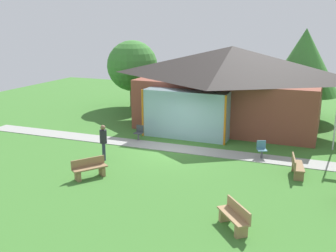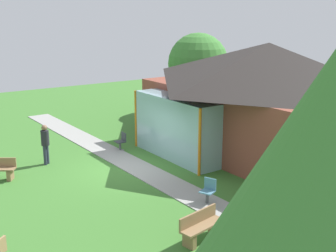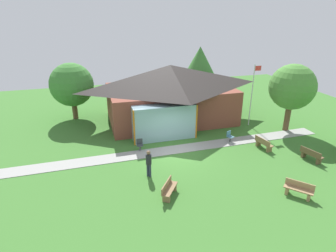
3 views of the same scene
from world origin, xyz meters
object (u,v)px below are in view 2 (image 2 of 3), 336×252
object	(u,v)px
bench_mid_right	(201,227)
tree_behind_pavilion_left	(198,64)
visitor_strolling_lawn	(45,141)
patio_chair_lawn_spare	(208,192)
patio_chair_west	(121,142)
pavilion	(263,97)

from	to	relation	value
bench_mid_right	tree_behind_pavilion_left	bearing A→B (deg)	-137.78
visitor_strolling_lawn	tree_behind_pavilion_left	world-z (taller)	tree_behind_pavilion_left
bench_mid_right	tree_behind_pavilion_left	world-z (taller)	tree_behind_pavilion_left
patio_chair_lawn_spare	bench_mid_right	bearing A→B (deg)	113.25
patio_chair_west	tree_behind_pavilion_left	distance (m)	9.81
visitor_strolling_lawn	pavilion	bearing A→B (deg)	-63.00
bench_mid_right	visitor_strolling_lawn	bearing A→B (deg)	-90.74
tree_behind_pavilion_left	visitor_strolling_lawn	bearing A→B (deg)	-69.27
patio_chair_west	patio_chair_lawn_spare	world-z (taller)	same
bench_mid_right	patio_chair_lawn_spare	bearing A→B (deg)	-143.92
tree_behind_pavilion_left	bench_mid_right	bearing A→B (deg)	-38.10
bench_mid_right	patio_chair_lawn_spare	distance (m)	2.52
pavilion	tree_behind_pavilion_left	world-z (taller)	tree_behind_pavilion_left
bench_mid_right	pavilion	bearing A→B (deg)	-156.58
patio_chair_west	visitor_strolling_lawn	distance (m)	3.64
tree_behind_pavilion_left	patio_chair_west	bearing A→B (deg)	-60.87
patio_chair_lawn_spare	tree_behind_pavilion_left	distance (m)	14.66
patio_chair_lawn_spare	tree_behind_pavilion_left	bearing A→B (deg)	-59.55
patio_chair_lawn_spare	visitor_strolling_lawn	bearing A→B (deg)	1.61
patio_chair_lawn_spare	visitor_strolling_lawn	xyz separation A→B (m)	(-7.02, -3.14, 0.61)
bench_mid_right	patio_chair_lawn_spare	size ratio (longest dim) A/B	1.81
pavilion	patio_chair_west	xyz separation A→B (m)	(-3.81, -5.32, -2.19)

